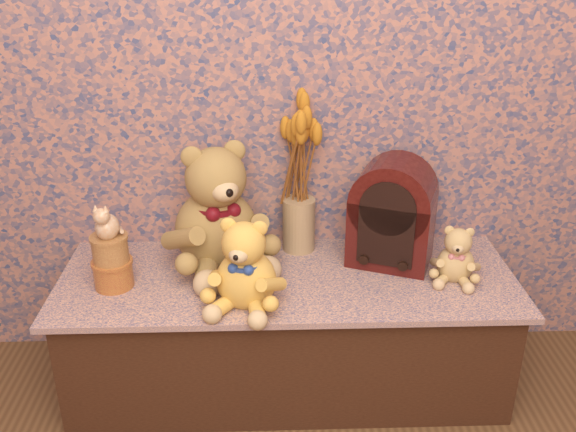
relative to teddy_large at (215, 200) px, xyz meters
name	(u,v)px	position (x,y,z in m)	size (l,w,h in m)	color
display_shelf	(288,330)	(0.24, -0.11, -0.44)	(1.49, 0.55, 0.43)	navy
teddy_large	(215,200)	(0.00, 0.00, 0.00)	(0.36, 0.43, 0.46)	olive
teddy_medium	(246,258)	(0.11, -0.26, -0.08)	(0.24, 0.28, 0.30)	gold
teddy_small	(457,251)	(0.78, -0.14, -0.13)	(0.16, 0.19, 0.20)	tan
cathedral_radio	(393,212)	(0.59, -0.02, -0.04)	(0.27, 0.19, 0.37)	#3C0C0B
ceramic_vase	(299,224)	(0.28, 0.09, -0.13)	(0.11, 0.11, 0.19)	tan
dried_stalks	(300,134)	(0.28, 0.09, 0.20)	(0.25, 0.25, 0.47)	orange
biscuit_tin_lower	(113,274)	(-0.32, -0.15, -0.18)	(0.12, 0.12, 0.09)	gold
biscuit_tin_upper	(110,249)	(-0.32, -0.15, -0.10)	(0.11, 0.11, 0.09)	#DAB25F
cat_figurine	(106,219)	(-0.32, -0.15, 0.01)	(0.09, 0.10, 0.12)	silver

